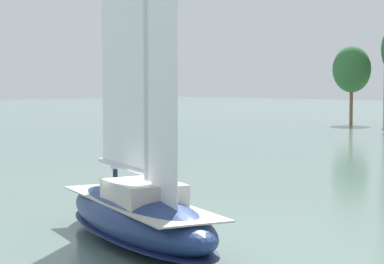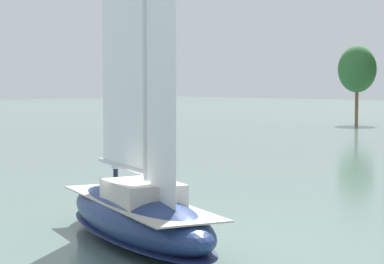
# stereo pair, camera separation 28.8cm
# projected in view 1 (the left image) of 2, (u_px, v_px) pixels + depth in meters

# --- Properties ---
(ground_plane) EXTENTS (400.00, 400.00, 0.00)m
(ground_plane) POSITION_uv_depth(u_px,v_px,m) (138.00, 242.00, 28.51)
(ground_plane) COLOR slate
(tree_shore_left) EXTENTS (5.47, 5.47, 11.26)m
(tree_shore_left) POSITION_uv_depth(u_px,v_px,m) (352.00, 69.00, 107.29)
(tree_shore_left) COLOR brown
(tree_shore_left) RESTS_ON ground
(sailboat_main) EXTENTS (12.19, 7.19, 16.18)m
(sailboat_main) POSITION_uv_depth(u_px,v_px,m) (138.00, 210.00, 28.41)
(sailboat_main) COLOR navy
(sailboat_main) RESTS_ON ground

